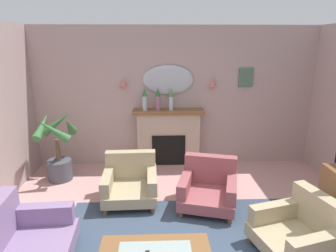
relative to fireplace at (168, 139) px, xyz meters
name	(u,v)px	position (x,y,z in m)	size (l,w,h in m)	color
wall_back	(175,97)	(0.13, 0.22, 0.79)	(6.42, 0.10, 2.71)	#B29993
fireplace	(168,139)	(0.00, 0.00, 0.00)	(1.36, 0.36, 1.16)	tan
mantel_vase_centre	(145,98)	(-0.45, -0.03, 0.82)	(0.10, 0.10, 0.43)	silver
mantel_vase_left	(158,99)	(-0.20, -0.03, 0.81)	(0.10, 0.10, 0.43)	#9E6084
mantel_vase_right	(171,98)	(0.05, -0.03, 0.82)	(0.10, 0.10, 0.42)	silver
wall_mirror	(168,80)	(0.00, 0.14, 1.14)	(0.96, 0.06, 0.56)	#B2BCC6
wall_sconce_left	(123,83)	(-0.85, 0.09, 1.09)	(0.14, 0.14, 0.14)	#D17066
wall_sconce_right	(213,83)	(0.85, 0.09, 1.09)	(0.14, 0.14, 0.14)	#D17066
framed_picture	(246,77)	(1.50, 0.15, 1.18)	(0.28, 0.03, 0.36)	#4C6B56
armchair_by_coffee_table	(208,186)	(0.55, -1.49, -0.27)	(0.99, 1.00, 0.71)	#934C51
armchair_near_fireplace	(301,230)	(1.43, -2.60, -0.27)	(1.00, 0.99, 0.71)	tan
armchair_in_corner	(130,181)	(-0.65, -1.27, -0.27)	(0.84, 0.84, 0.71)	tan
potted_plant_tall_palm	(58,150)	(-1.98, -0.52, 0.00)	(0.69, 0.72, 1.24)	#474C56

